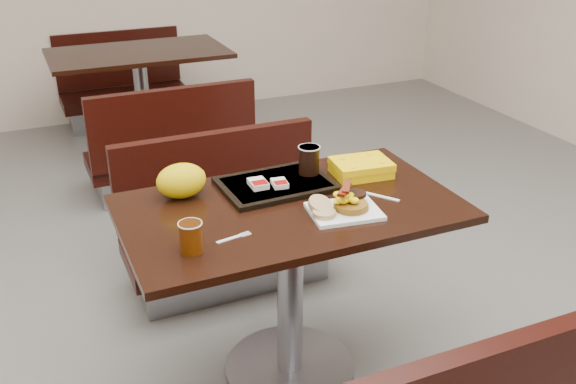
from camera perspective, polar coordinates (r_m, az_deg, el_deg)
name	(u,v)px	position (r m, az deg, el deg)	size (l,w,h in m)	color
floor	(290,370)	(2.76, 0.17, -15.23)	(6.00, 7.00, 0.01)	gray
table_near	(290,293)	(2.53, 0.18, -8.75)	(1.20, 0.70, 0.75)	black
bench_near_n	(230,219)	(3.10, -5.03, -2.32)	(1.00, 0.46, 0.72)	black
table_far	(143,104)	(4.81, -12.48, 7.51)	(1.20, 0.70, 0.75)	black
bench_far_s	(167,137)	(4.17, -10.42, 4.71)	(1.00, 0.46, 0.72)	black
bench_far_n	(124,81)	(5.48, -14.03, 9.33)	(1.00, 0.46, 0.72)	black
platter	(344,211)	(2.29, 4.92, -1.69)	(0.24, 0.19, 0.01)	white
pancake_stack	(351,205)	(2.29, 5.51, -1.13)	(0.12, 0.12, 0.03)	#896216
sausage_patty	(356,194)	(2.33, 5.95, -0.16)	(0.07, 0.07, 0.01)	black
scrambled_eggs	(344,197)	(2.27, 4.91, -0.41)	(0.08, 0.07, 0.04)	#FFE805
bacon_strips	(345,189)	(2.26, 4.96, 0.24)	(0.14, 0.06, 0.01)	#450804
muffin_bottom	(324,213)	(2.24, 3.16, -1.86)	(0.08, 0.08, 0.02)	tan
muffin_top	(320,204)	(2.27, 2.78, -1.06)	(0.08, 0.08, 0.02)	tan
coffee_cup_near	(191,237)	(2.05, -8.43, -3.91)	(0.07, 0.07, 0.10)	#7C3004
fork	(229,239)	(2.13, -5.15, -4.09)	(0.12, 0.02, 0.00)	white
knife	(378,196)	(2.43, 7.81, -0.32)	(0.17, 0.01, 0.00)	white
condiment_syrup	(261,196)	(2.40, -2.34, -0.33)	(0.03, 0.03, 0.01)	#B22D07
condiment_ketchup	(244,207)	(2.32, -3.85, -1.33)	(0.04, 0.03, 0.01)	#8C0504
tray	(276,184)	(2.48, -1.05, 0.67)	(0.41, 0.29, 0.02)	black
hashbrown_sleeve_left	(258,184)	(2.44, -2.61, 0.73)	(0.06, 0.08, 0.02)	silver
hashbrown_sleeve_right	(280,183)	(2.44, -0.74, 0.76)	(0.05, 0.07, 0.02)	silver
coffee_cup_far	(309,160)	(2.53, 1.84, 2.79)	(0.08, 0.08, 0.11)	black
clamshell	(361,168)	(2.59, 6.38, 2.11)	(0.22, 0.17, 0.06)	#F7C104
paper_bag	(181,181)	(2.41, -9.25, 0.98)	(0.18, 0.14, 0.13)	yellow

